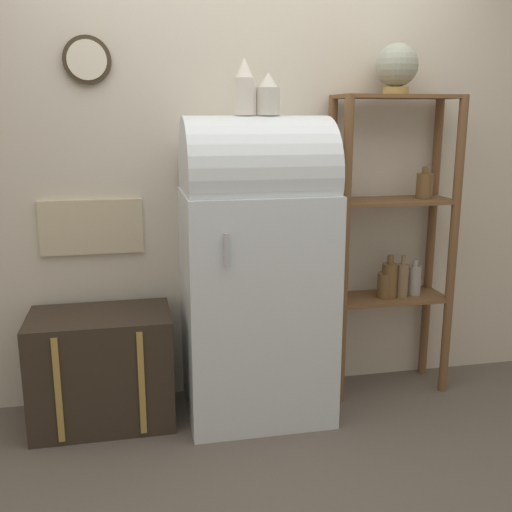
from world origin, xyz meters
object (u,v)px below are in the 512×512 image
at_px(globe, 397,67).
at_px(vase_left, 244,89).
at_px(suitcase_trunk, 102,368).
at_px(vase_center, 268,96).
at_px(refrigerator, 256,266).

xyz_separation_m(globe, vase_left, (-0.85, -0.14, -0.13)).
xyz_separation_m(suitcase_trunk, vase_left, (0.75, -0.03, 1.41)).
xyz_separation_m(globe, vase_center, (-0.74, -0.15, -0.16)).
height_order(suitcase_trunk, globe, globe).
distance_m(suitcase_trunk, vase_left, 1.60).
xyz_separation_m(suitcase_trunk, globe, (1.61, 0.11, 1.53)).
relative_size(refrigerator, suitcase_trunk, 2.21).
height_order(suitcase_trunk, vase_center, vase_center).
height_order(vase_left, vase_center, vase_left).
bearing_deg(vase_left, globe, 9.56).
height_order(globe, vase_left, globe).
bearing_deg(globe, vase_left, -170.44).
height_order(refrigerator, suitcase_trunk, refrigerator).
bearing_deg(suitcase_trunk, vase_center, -2.44).
distance_m(refrigerator, globe, 1.30).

